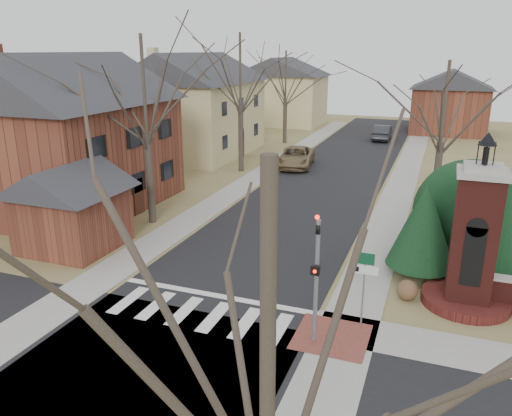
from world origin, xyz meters
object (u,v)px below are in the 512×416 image
at_px(traffic_signal_pole, 317,269).
at_px(sign_post, 364,275).
at_px(pickup_truck, 296,157).
at_px(distant_car, 382,132).
at_px(brick_gate_monument, 472,251).

xyz_separation_m(traffic_signal_pole, sign_post, (1.29, 1.41, -0.64)).
bearing_deg(sign_post, pickup_truck, 111.39).
height_order(sign_post, distant_car, sign_post).
bearing_deg(distant_car, traffic_signal_pole, 92.72).
relative_size(sign_post, pickup_truck, 0.49).
height_order(traffic_signal_pole, pickup_truck, traffic_signal_pole).
xyz_separation_m(traffic_signal_pole, brick_gate_monument, (4.70, 4.42, -0.42)).
bearing_deg(pickup_truck, distant_car, 63.72).
bearing_deg(brick_gate_monument, sign_post, -138.58).
xyz_separation_m(brick_gate_monument, pickup_truck, (-12.40, 19.96, -1.38)).
height_order(pickup_truck, distant_car, distant_car).
distance_m(traffic_signal_pole, distant_car, 39.78).
bearing_deg(pickup_truck, sign_post, -76.76).
bearing_deg(sign_post, distant_car, 95.96).
height_order(traffic_signal_pole, sign_post, traffic_signal_pole).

